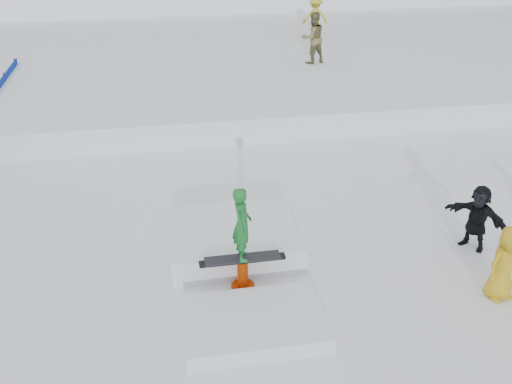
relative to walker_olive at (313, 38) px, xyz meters
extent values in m
plane|color=white|center=(-4.64, -12.69, -1.76)|extent=(120.00, 120.00, 0.00)
cube|color=white|center=(-4.64, 3.31, -1.36)|extent=(50.00, 18.00, 0.80)
cylinder|color=black|center=(-11.14, -0.39, -1.21)|extent=(0.05, 0.05, 1.10)
cylinder|color=black|center=(-11.14, 1.51, -1.21)|extent=(0.05, 0.05, 1.10)
imported|color=brown|center=(0.00, 0.00, 0.00)|extent=(1.10, 0.96, 1.91)
imported|color=gold|center=(1.25, 4.17, -0.07)|extent=(1.16, 0.67, 1.77)
imported|color=gold|center=(-0.12, -13.50, -1.02)|extent=(0.81, 0.62, 1.47)
imported|color=black|center=(0.26, -11.88, -1.05)|extent=(1.10, 1.32, 1.42)
cube|color=white|center=(-4.71, -11.12, -1.49)|extent=(2.60, 2.20, 0.54)
cube|color=white|center=(-4.71, -13.62, -1.61)|extent=(2.40, 1.60, 0.30)
cylinder|color=#BA3A07|center=(-4.71, -12.42, -1.73)|extent=(0.44, 0.44, 0.06)
cylinder|color=#BA3A07|center=(-4.71, -12.42, -1.46)|extent=(0.20, 0.20, 0.60)
cube|color=black|center=(-4.71, -12.42, -1.13)|extent=(1.60, 0.16, 0.06)
cube|color=black|center=(-4.71, -12.42, -1.08)|extent=(1.40, 0.28, 0.03)
imported|color=#146C26|center=(-4.71, -12.42, -0.35)|extent=(0.34, 0.52, 1.42)
camera|label=1|loc=(-6.02, -20.99, 4.85)|focal=40.00mm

